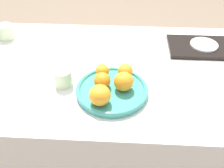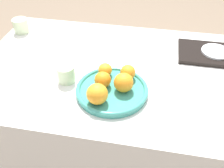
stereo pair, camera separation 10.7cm
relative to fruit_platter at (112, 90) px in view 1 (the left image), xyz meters
The scene contains 12 objects.
ground_plane 0.79m from the fruit_platter, 80.47° to the left, with size 12.00×12.00×0.00m, color #7A6651.
table 0.43m from the fruit_platter, 80.47° to the left, with size 1.42×0.85×0.75m.
fruit_platter is the anchor object (origin of this frame).
orange_0 0.06m from the fruit_platter, 163.25° to the left, with size 0.07×0.07×0.07m.
orange_1 0.07m from the fruit_platter, ahead, with size 0.08×0.08×0.08m.
orange_2 0.11m from the fruit_platter, 115.99° to the right, with size 0.08×0.08×0.08m.
orange_3 0.11m from the fruit_platter, 118.46° to the left, with size 0.06×0.06×0.06m.
orange_4 0.11m from the fruit_platter, 57.75° to the left, with size 0.07×0.07×0.07m.
serving_tray 0.59m from the fruit_platter, 39.37° to the left, with size 0.36×0.21×0.02m.
side_plate 0.59m from the fruit_platter, 39.37° to the left, with size 0.14×0.14×0.01m.
cup_0 0.74m from the fruit_platter, 145.21° to the left, with size 0.08×0.08×0.08m.
cup_1 0.22m from the fruit_platter, 168.00° to the left, with size 0.08×0.08×0.08m.
Camera 1 is at (0.02, -0.99, 1.49)m, focal length 42.00 mm.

